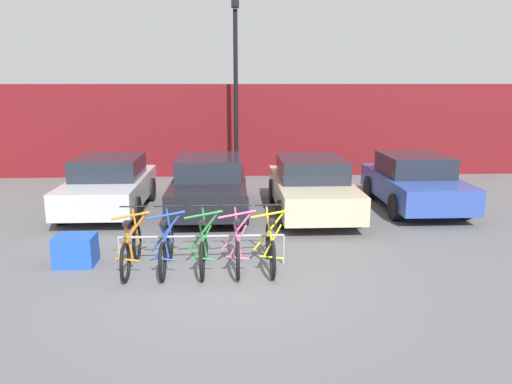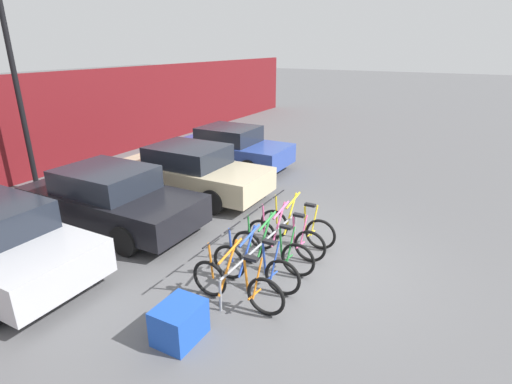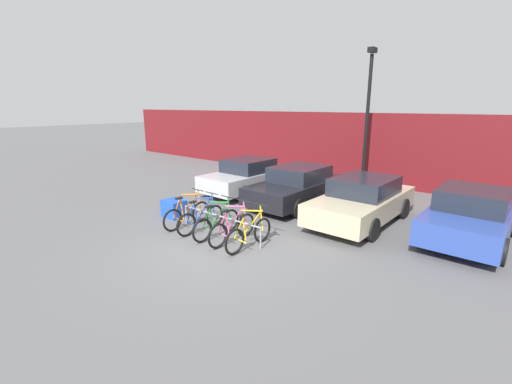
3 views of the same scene
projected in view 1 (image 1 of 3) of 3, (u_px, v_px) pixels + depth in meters
ground_plane at (231, 279)px, 8.38m from camera, size 120.00×120.00×0.00m
hoarding_wall at (230, 131)px, 17.30m from camera, size 36.00×0.16×3.18m
bike_rack at (202, 240)px, 8.91m from camera, size 2.99×0.04×0.57m
bicycle_orange at (131, 249)px, 8.72m from camera, size 0.68×1.71×1.05m
bicycle_blue at (166, 249)px, 8.75m from camera, size 0.68×1.71×1.05m
bicycle_green at (204, 248)px, 8.79m from camera, size 0.68×1.71×1.05m
bicycle_pink at (237, 248)px, 8.81m from camera, size 0.68×1.71×1.05m
bicycle_yellow at (270, 247)px, 8.84m from camera, size 0.68×1.71×1.05m
car_silver at (109, 185)px, 12.66m from camera, size 1.91×3.94×1.40m
car_black at (209, 185)px, 12.68m from camera, size 1.91×4.26×1.40m
car_beige at (311, 186)px, 12.47m from camera, size 1.91×4.31×1.40m
car_blue at (414, 182)px, 13.02m from camera, size 1.91×3.94×1.40m
lamp_post at (236, 83)px, 15.98m from camera, size 0.24×0.44×5.71m
cargo_crate at (76, 250)px, 9.00m from camera, size 0.70×0.56×0.55m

